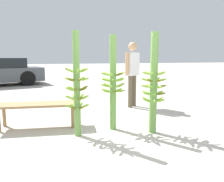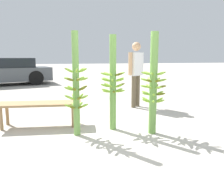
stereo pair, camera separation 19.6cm
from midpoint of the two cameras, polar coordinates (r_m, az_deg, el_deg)
name	(u,v)px [view 1 (the left image)]	position (r m, az deg, el deg)	size (l,w,h in m)	color
ground_plane	(125,139)	(3.62, 1.91, -12.31)	(80.00, 80.00, 0.00)	#B2AA9E
banana_stalk_left	(77,86)	(3.61, -10.72, 1.33)	(0.41, 0.42, 1.72)	#6B9E47
banana_stalk_center	(113,83)	(3.88, -1.20, 2.08)	(0.47, 0.47, 1.69)	#6B9E47
banana_stalk_right	(154,84)	(3.75, 9.35, 1.74)	(0.44, 0.44, 1.72)	#6B9E47
vendor_person	(132,68)	(5.70, 4.38, 5.88)	(0.55, 0.43, 1.68)	brown
market_bench	(37,107)	(4.32, -20.13, -3.87)	(1.61, 0.63, 0.45)	#99754C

